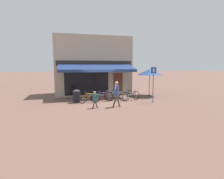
# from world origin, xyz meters

# --- Properties ---
(ground_plane) EXTENTS (160.00, 160.00, 0.00)m
(ground_plane) POSITION_xyz_m (0.00, 0.00, 0.00)
(ground_plane) COLOR brown
(shop_front) EXTENTS (7.19, 4.98, 5.52)m
(shop_front) POSITION_xyz_m (-0.01, 4.48, 2.76)
(shop_front) COLOR tan
(shop_front) RESTS_ON ground_plane
(bike_rack_rail) EXTENTS (3.94, 0.04, 0.57)m
(bike_rack_rail) POSITION_xyz_m (0.60, 0.45, 0.48)
(bike_rack_rail) COLOR #47494F
(bike_rack_rail) RESTS_ON ground_plane
(bicycle_orange) EXTENTS (1.70, 0.52, 0.87)m
(bicycle_orange) POSITION_xyz_m (-1.01, 0.11, 0.39)
(bicycle_orange) COLOR black
(bicycle_orange) RESTS_ON ground_plane
(bicycle_purple) EXTENTS (1.77, 0.52, 0.87)m
(bicycle_purple) POSITION_xyz_m (0.04, 0.23, 0.39)
(bicycle_purple) COLOR black
(bicycle_purple) RESTS_ON ground_plane
(bicycle_silver) EXTENTS (1.77, 0.57, 0.88)m
(bicycle_silver) POSITION_xyz_m (1.25, 0.35, 0.38)
(bicycle_silver) COLOR black
(bicycle_silver) RESTS_ON ground_plane
(bicycle_black) EXTENTS (1.71, 0.72, 0.87)m
(bicycle_black) POSITION_xyz_m (2.39, 0.15, 0.39)
(bicycle_black) COLOR black
(bicycle_black) RESTS_ON ground_plane
(pedestrian_adult) EXTENTS (0.63, 0.49, 1.75)m
(pedestrian_adult) POSITION_xyz_m (0.63, -1.69, 1.08)
(pedestrian_adult) COLOR #47382D
(pedestrian_adult) RESTS_ON ground_plane
(pedestrian_child) EXTENTS (0.47, 0.33, 1.14)m
(pedestrian_child) POSITION_xyz_m (-0.79, -1.66, 0.71)
(pedestrian_child) COLOR #282D47
(pedestrian_child) RESTS_ON ground_plane
(litter_bin) EXTENTS (0.57, 0.57, 1.01)m
(litter_bin) POSITION_xyz_m (-1.89, 0.46, 0.51)
(litter_bin) COLOR black
(litter_bin) RESTS_ON ground_plane
(parking_sign) EXTENTS (0.44, 0.07, 2.73)m
(parking_sign) POSITION_xyz_m (3.66, -1.06, 1.65)
(parking_sign) COLOR slate
(parking_sign) RESTS_ON ground_plane
(cafe_parasol) EXTENTS (2.33, 2.33, 2.48)m
(cafe_parasol) POSITION_xyz_m (4.82, 1.86, 2.21)
(cafe_parasol) COLOR #4C3D2D
(cafe_parasol) RESTS_ON ground_plane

